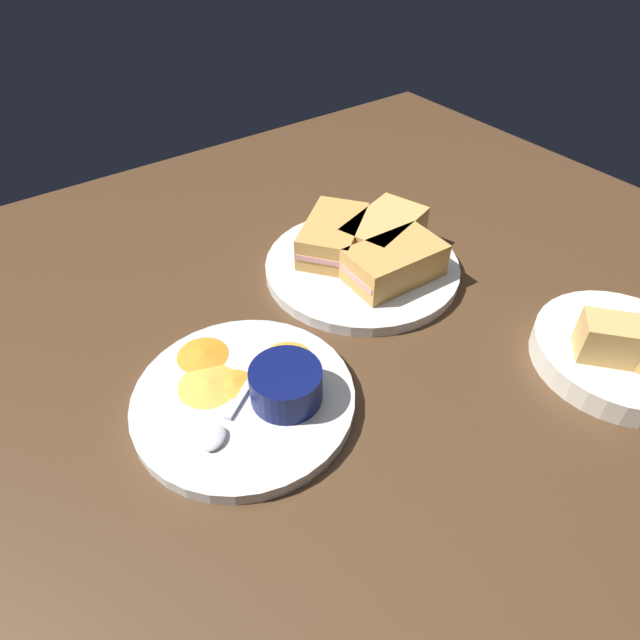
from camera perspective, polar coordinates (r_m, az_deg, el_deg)
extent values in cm
cube|color=#4C331E|center=(77.68, 7.16, 3.06)|extent=(110.00, 110.00, 3.00)
cylinder|color=silver|center=(78.04, 4.47, 5.64)|extent=(27.78, 27.78, 1.60)
cube|color=tan|center=(73.97, 7.95, 6.09)|extent=(13.32, 8.15, 4.80)
cube|color=#DB938E|center=(73.97, 7.95, 6.09)|extent=(13.55, 7.56, 0.80)
cube|color=tan|center=(79.94, 6.79, 9.22)|extent=(14.69, 11.17, 4.80)
cube|color=#DB938E|center=(79.94, 6.79, 9.22)|extent=(14.75, 10.67, 0.80)
cube|color=tan|center=(78.71, 1.41, 8.95)|extent=(14.94, 13.96, 4.80)
cube|color=#DB938E|center=(78.71, 1.41, 8.95)|extent=(14.77, 13.63, 0.80)
cylinder|color=navy|center=(80.16, 1.32, 9.08)|extent=(6.38, 6.38, 3.51)
cylinder|color=black|center=(79.43, 1.33, 9.90)|extent=(5.23, 5.23, 0.60)
cube|color=silver|center=(76.89, 7.03, 5.77)|extent=(2.37, 5.49, 0.40)
ellipsoid|color=silver|center=(79.09, 3.63, 7.31)|extent=(3.04, 3.70, 0.80)
cylinder|color=silver|center=(60.45, -8.07, -8.34)|extent=(24.50, 24.50, 1.60)
cylinder|color=#0C144C|center=(57.60, -3.63, -6.85)|extent=(7.83, 7.83, 4.10)
cylinder|color=olive|center=(56.37, -3.70, -5.74)|extent=(6.42, 6.42, 0.60)
cube|color=silver|center=(59.15, -8.57, -8.33)|extent=(5.02, 3.71, 0.40)
ellipsoid|color=silver|center=(56.26, -11.15, -12.22)|extent=(3.88, 3.60, 0.80)
cone|color=gold|center=(60.83, -9.19, -6.50)|extent=(6.00, 6.00, 0.60)
cone|color=gold|center=(62.63, -3.47, -4.08)|extent=(8.71, 8.71, 0.60)
cone|color=orange|center=(64.54, -12.36, -3.49)|extent=(7.94, 7.94, 0.60)
cone|color=gold|center=(61.15, -11.79, -6.64)|extent=(9.44, 9.44, 0.60)
cylinder|color=silver|center=(72.87, 29.19, -3.10)|extent=(19.98, 19.98, 3.00)
cube|color=tan|center=(67.85, 28.26, -1.75)|extent=(7.26, 7.41, 4.86)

